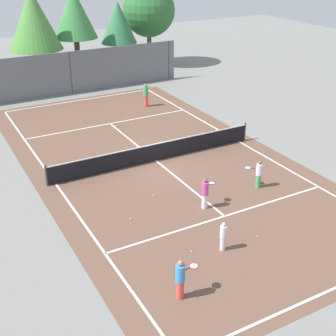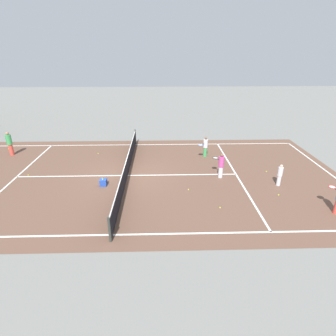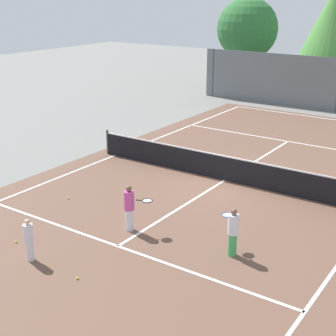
{
  "view_description": "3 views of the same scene",
  "coord_description": "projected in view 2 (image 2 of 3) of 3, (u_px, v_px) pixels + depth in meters",
  "views": [
    {
      "loc": [
        -10.34,
        -20.14,
        10.69
      ],
      "look_at": [
        -0.55,
        -2.35,
        0.7
      ],
      "focal_mm": 49.76,
      "sensor_mm": 36.0,
      "label": 1
    },
    {
      "loc": [
        -14.29,
        -1.97,
        6.81
      ],
      "look_at": [
        -0.68,
        -2.36,
        0.76
      ],
      "focal_mm": 28.81,
      "sensor_mm": 36.0,
      "label": 2
    },
    {
      "loc": [
        8.39,
        -16.11,
        6.9
      ],
      "look_at": [
        -0.71,
        -2.83,
        1.2
      ],
      "focal_mm": 53.68,
      "sensor_mm": 36.0,
      "label": 3
    }
  ],
  "objects": [
    {
      "name": "tennis_ball_4",
      "position": [
        188.0,
        190.0,
        14.13
      ],
      "size": [
        0.07,
        0.07,
        0.07
      ],
      "primitive_type": "sphere",
      "color": "#CCE533",
      "rests_on": "ground_plane"
    },
    {
      "name": "tennis_ball_7",
      "position": [
        266.0,
        171.0,
        16.21
      ],
      "size": [
        0.07,
        0.07,
        0.07
      ],
      "primitive_type": "sphere",
      "color": "#CCE533",
      "rests_on": "ground_plane"
    },
    {
      "name": "player_3",
      "position": [
        221.0,
        165.0,
        15.27
      ],
      "size": [
        0.88,
        0.62,
        1.46
      ],
      "color": "silver",
      "rests_on": "ground_plane"
    },
    {
      "name": "player_1",
      "position": [
        205.0,
        147.0,
        18.25
      ],
      "size": [
        0.77,
        0.77,
        1.4
      ],
      "color": "#3FA559",
      "rests_on": "ground_plane"
    },
    {
      "name": "tennis_ball_6",
      "position": [
        28.0,
        175.0,
        15.75
      ],
      "size": [
        0.07,
        0.07,
        0.07
      ],
      "primitive_type": "sphere",
      "color": "#CCE533",
      "rests_on": "ground_plane"
    },
    {
      "name": "tennis_ball_8",
      "position": [
        98.0,
        153.0,
        19.0
      ],
      "size": [
        0.07,
        0.07,
        0.07
      ],
      "primitive_type": "sphere",
      "color": "#CCE533",
      "rests_on": "ground_plane"
    },
    {
      "name": "tennis_ball_3",
      "position": [
        279.0,
        195.0,
        13.61
      ],
      "size": [
        0.07,
        0.07,
        0.07
      ],
      "primitive_type": "sphere",
      "color": "#CCE533",
      "rests_on": "ground_plane"
    },
    {
      "name": "court_surface",
      "position": [
        127.0,
        176.0,
        15.77
      ],
      "size": [
        13.0,
        25.0,
        0.01
      ],
      "color": "brown",
      "rests_on": "ground_plane"
    },
    {
      "name": "player_0",
      "position": [
        10.0,
        143.0,
        18.49
      ],
      "size": [
        0.35,
        0.35,
        1.66
      ],
      "color": "#E54C3F",
      "rests_on": "ground_plane"
    },
    {
      "name": "ball_crate",
      "position": [
        103.0,
        182.0,
        14.58
      ],
      "size": [
        0.37,
        0.36,
        0.43
      ],
      "color": "blue",
      "rests_on": "ground_plane"
    },
    {
      "name": "ground_plane",
      "position": [
        127.0,
        176.0,
        15.77
      ],
      "size": [
        80.0,
        80.0,
        0.0
      ],
      "primitive_type": "plane",
      "color": "slate"
    },
    {
      "name": "tennis_net",
      "position": [
        127.0,
        168.0,
        15.56
      ],
      "size": [
        11.9,
        0.1,
        1.1
      ],
      "color": "#333833",
      "rests_on": "ground_plane"
    },
    {
      "name": "tennis_ball_5",
      "position": [
        9.0,
        149.0,
        19.85
      ],
      "size": [
        0.07,
        0.07,
        0.07
      ],
      "primitive_type": "sphere",
      "color": "#CCE533",
      "rests_on": "ground_plane"
    },
    {
      "name": "player_2",
      "position": [
        280.0,
        175.0,
        14.4
      ],
      "size": [
        0.26,
        0.26,
        1.22
      ],
      "color": "silver",
      "rests_on": "ground_plane"
    },
    {
      "name": "tennis_ball_2",
      "position": [
        220.0,
        208.0,
        12.53
      ],
      "size": [
        0.07,
        0.07,
        0.07
      ],
      "primitive_type": "sphere",
      "color": "#CCE533",
      "rests_on": "ground_plane"
    }
  ]
}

